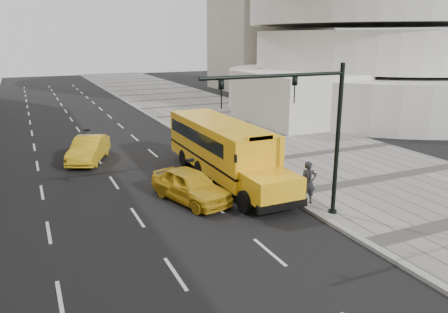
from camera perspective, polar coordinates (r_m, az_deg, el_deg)
name	(u,v)px	position (r m, az deg, el deg)	size (l,w,h in m)	color
ground	(133,180)	(23.74, -11.82, -3.04)	(140.00, 140.00, 0.00)	black
sidewalk_museum	(318,154)	(28.67, 12.16, 0.29)	(12.00, 140.00, 0.15)	gray
curb_museum	(234,165)	(25.62, 1.33, -1.16)	(0.30, 140.00, 0.15)	gray
school_bus	(222,146)	(23.20, -0.29, 1.41)	(2.96, 11.56, 3.19)	yellow
taxi_near	(191,185)	(20.16, -4.39, -3.79)	(1.80, 4.47, 1.52)	gold
taxi_far	(89,149)	(27.78, -17.27, 0.91)	(1.60, 4.60, 1.51)	gold
pedestrian	(308,183)	(19.77, 10.95, -3.36)	(0.70, 0.46, 1.92)	black
traffic_signal	(310,124)	(17.31, 11.15, 4.19)	(6.18, 0.36, 6.40)	black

